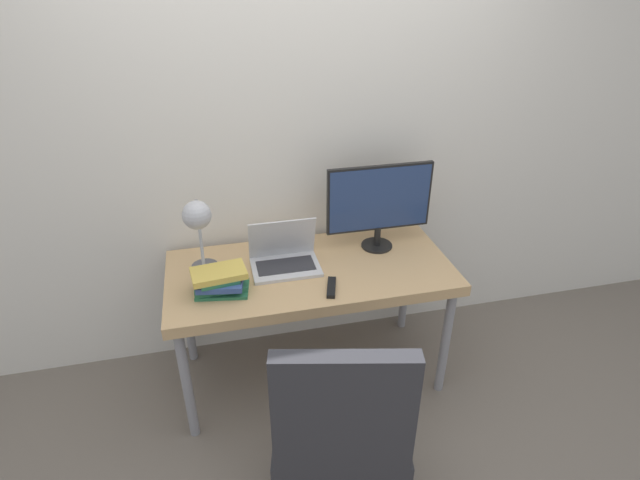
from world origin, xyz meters
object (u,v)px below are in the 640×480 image
(office_chair, at_px, (341,423))
(book_stack, at_px, (220,281))
(laptop, at_px, (284,257))
(monitor, at_px, (379,202))
(desk_lamp, at_px, (198,222))

(office_chair, height_order, book_stack, office_chair)
(office_chair, distance_m, book_stack, 0.89)
(laptop, relative_size, office_chair, 0.34)
(monitor, distance_m, office_chair, 1.21)
(monitor, relative_size, book_stack, 2.05)
(monitor, height_order, book_stack, monitor)
(monitor, bearing_deg, desk_lamp, -170.17)
(desk_lamp, xyz_separation_m, book_stack, (0.07, -0.09, -0.29))
(laptop, distance_m, office_chair, 0.95)
(office_chair, bearing_deg, monitor, 64.49)
(monitor, xyz_separation_m, desk_lamp, (-0.95, -0.17, 0.07))
(laptop, relative_size, desk_lamp, 0.76)
(laptop, height_order, monitor, monitor)
(monitor, height_order, office_chair, monitor)
(desk_lamp, bearing_deg, book_stack, -51.26)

